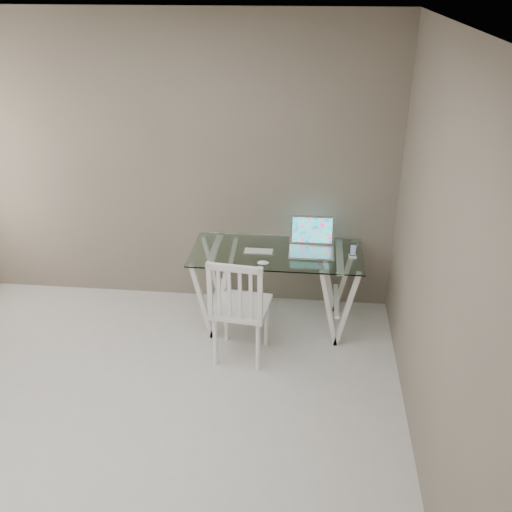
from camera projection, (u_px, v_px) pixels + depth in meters
The scene contains 7 objects.
room at pixel (71, 229), 3.07m from camera, with size 4.50×4.52×2.71m.
desk at pixel (276, 288), 5.16m from camera, with size 1.50×0.70×0.75m.
chair at pixel (239, 305), 4.60m from camera, with size 0.49×0.49×0.97m.
laptop at pixel (312, 243), 5.01m from camera, with size 0.39×0.35×0.27m.
keyboard at pixel (259, 251), 5.00m from camera, with size 0.26×0.11×0.01m, color silver.
mouse at pixel (263, 263), 4.78m from camera, with size 0.10×0.06×0.03m, color white.
phone_dock at pixel (353, 254), 4.89m from camera, with size 0.06×0.06×0.12m.
Camera 1 is at (1.22, -2.67, 2.98)m, focal length 40.00 mm.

